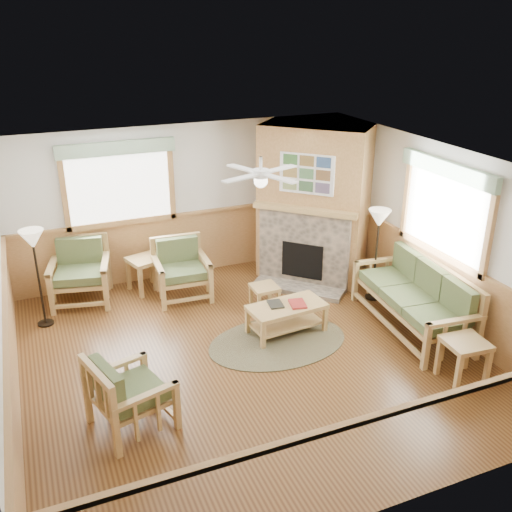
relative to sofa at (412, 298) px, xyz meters
name	(u,v)px	position (x,y,z in m)	size (l,w,h in m)	color
floor	(249,355)	(-2.53, 0.23, -0.50)	(6.00, 6.00, 0.01)	#593618
ceiling	(248,164)	(-2.53, 0.23, 2.20)	(6.00, 6.00, 0.01)	white
wall_back	(184,201)	(-2.53, 3.23, 0.85)	(6.00, 0.02, 2.70)	silver
wall_front	(380,398)	(-2.53, -2.77, 0.85)	(6.00, 0.02, 2.70)	silver
wall_right	(435,234)	(0.47, 0.23, 0.85)	(0.02, 6.00, 2.70)	silver
wainscot	(249,320)	(-2.53, 0.23, 0.05)	(6.00, 6.00, 1.10)	#A97845
fireplace	(314,203)	(-0.48, 2.28, 0.85)	(2.20, 2.20, 2.70)	#A97845
window_back	(115,139)	(-3.63, 3.19, 2.03)	(1.90, 0.16, 1.50)	white
window_right	(453,159)	(0.43, 0.03, 2.03)	(0.16, 1.90, 1.50)	white
ceiling_fan	(261,160)	(-2.23, 0.53, 2.16)	(1.24, 1.24, 0.36)	white
sofa	(412,298)	(0.00, 0.00, 0.00)	(0.89, 2.16, 1.00)	tan
armchair_back_left	(80,273)	(-4.45, 2.78, 0.01)	(0.91, 0.91, 1.02)	tan
armchair_back_right	(182,270)	(-2.88, 2.31, -0.02)	(0.85, 0.85, 0.96)	tan
armchair_left	(131,392)	(-4.30, -0.62, -0.04)	(0.81, 0.81, 0.91)	tan
coffee_table	(286,319)	(-1.78, 0.58, -0.27)	(1.13, 0.56, 0.45)	tan
end_table_chairs	(146,274)	(-3.38, 2.78, -0.20)	(0.53, 0.51, 0.59)	tan
end_table_sofa	(463,360)	(-0.22, -1.37, -0.21)	(0.52, 0.50, 0.58)	tan
footstool	(265,296)	(-1.75, 1.47, -0.32)	(0.41, 0.41, 0.36)	tan
braided_rug	(278,342)	(-2.02, 0.36, -0.49)	(2.06, 2.06, 0.01)	#4D472F
floor_lamp_left	(39,278)	(-5.08, 2.21, 0.27)	(0.35, 0.35, 1.54)	black
floor_lamp_right	(376,255)	(0.02, 1.03, 0.28)	(0.36, 0.36, 1.56)	black
book_red	(298,303)	(-1.63, 0.53, -0.02)	(0.22, 0.30, 0.03)	maroon
book_dark	(276,303)	(-1.93, 0.65, -0.02)	(0.20, 0.27, 0.03)	black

